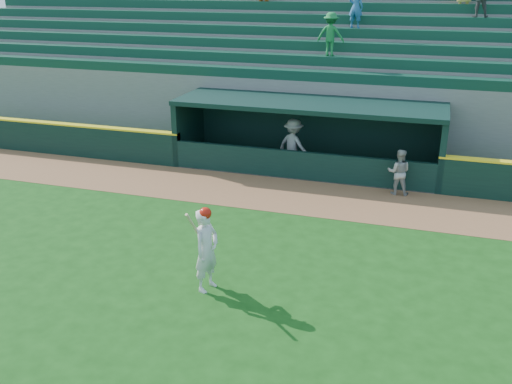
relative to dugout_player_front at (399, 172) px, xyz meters
The scene contains 9 objects.
ground 6.96m from the dugout_player_front, 118.86° to the right, with size 120.00×120.00×0.00m, color #124110.
warning_track 3.62m from the dugout_player_front, 160.79° to the right, with size 40.00×3.00×0.01m, color brown.
field_wall_left 15.60m from the dugout_player_front, behind, with size 15.50×0.30×1.20m, color black.
wall_stripe_left 15.61m from the dugout_player_front, behind, with size 15.50×0.32×0.06m, color yellow.
dugout_player_front is the anchor object (origin of this frame).
dugout_player_inside 4.02m from the dugout_player_front, 160.49° to the left, with size 1.21×0.70×1.88m, color #989893.
dugout 3.91m from the dugout_player_front, 149.88° to the left, with size 9.40×2.80×2.46m.
stands 7.50m from the dugout_player_front, 117.15° to the left, with size 34.50×6.25×7.47m.
batter_at_plate 8.17m from the dugout_player_front, 115.93° to the right, with size 0.62×0.87×1.98m.
Camera 1 is at (4.19, -11.62, 6.57)m, focal length 40.00 mm.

